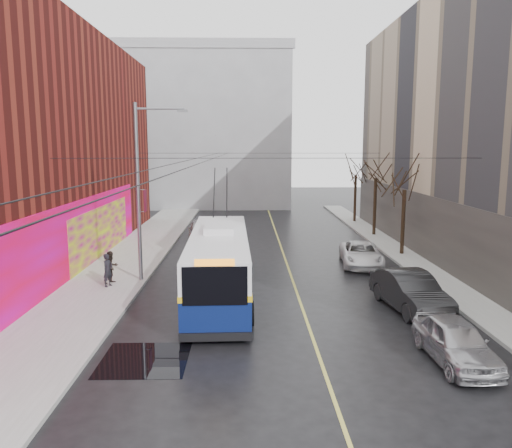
{
  "coord_description": "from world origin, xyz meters",
  "views": [
    {
      "loc": [
        -0.9,
        -14.91,
        6.88
      ],
      "look_at": [
        -0.38,
        11.44,
        2.78
      ],
      "focal_mm": 35.0,
      "sensor_mm": 36.0,
      "label": 1
    }
  ],
  "objects_px": {
    "trolleybus": "(219,263)",
    "parked_car_a": "(456,341)",
    "tree_near": "(405,177)",
    "parked_car_c": "(361,254)",
    "tree_far": "(356,166)",
    "parked_car_b": "(410,291)",
    "pedestrian_a": "(108,270)",
    "pedestrian_b": "(111,267)",
    "streetlight_pole": "(141,188)",
    "following_car": "(201,230)",
    "tree_mid": "(376,168)"
  },
  "relations": [
    {
      "from": "tree_near",
      "to": "pedestrian_b",
      "type": "height_order",
      "value": "tree_near"
    },
    {
      "from": "tree_near",
      "to": "parked_car_a",
      "type": "relative_size",
      "value": 1.55
    },
    {
      "from": "parked_car_a",
      "to": "following_car",
      "type": "xyz_separation_m",
      "value": [
        -10.1,
        21.57,
        0.07
      ]
    },
    {
      "from": "tree_mid",
      "to": "tree_far",
      "type": "bearing_deg",
      "value": 90.0
    },
    {
      "from": "trolleybus",
      "to": "parked_car_a",
      "type": "bearing_deg",
      "value": -44.48
    },
    {
      "from": "trolleybus",
      "to": "parked_car_a",
      "type": "height_order",
      "value": "trolleybus"
    },
    {
      "from": "tree_near",
      "to": "trolleybus",
      "type": "relative_size",
      "value": 0.53
    },
    {
      "from": "pedestrian_b",
      "to": "tree_mid",
      "type": "bearing_deg",
      "value": -15.01
    },
    {
      "from": "following_car",
      "to": "parked_car_b",
      "type": "bearing_deg",
      "value": -64.09
    },
    {
      "from": "trolleybus",
      "to": "pedestrian_b",
      "type": "relative_size",
      "value": 7.5
    },
    {
      "from": "tree_mid",
      "to": "pedestrian_a",
      "type": "relative_size",
      "value": 4.15
    },
    {
      "from": "parked_car_c",
      "to": "tree_mid",
      "type": "bearing_deg",
      "value": 77.51
    },
    {
      "from": "tree_near",
      "to": "pedestrian_a",
      "type": "height_order",
      "value": "tree_near"
    },
    {
      "from": "parked_car_c",
      "to": "pedestrian_a",
      "type": "xyz_separation_m",
      "value": [
        -13.43,
        -4.69,
        0.28
      ]
    },
    {
      "from": "streetlight_pole",
      "to": "trolleybus",
      "type": "relative_size",
      "value": 0.74
    },
    {
      "from": "tree_near",
      "to": "trolleybus",
      "type": "distance_m",
      "value": 14.41
    },
    {
      "from": "pedestrian_a",
      "to": "following_car",
      "type": "bearing_deg",
      "value": 9.87
    },
    {
      "from": "pedestrian_a",
      "to": "pedestrian_b",
      "type": "relative_size",
      "value": 1.0
    },
    {
      "from": "trolleybus",
      "to": "pedestrian_b",
      "type": "bearing_deg",
      "value": 159.99
    },
    {
      "from": "tree_far",
      "to": "parked_car_b",
      "type": "relative_size",
      "value": 1.33
    },
    {
      "from": "parked_car_c",
      "to": "trolleybus",
      "type": "bearing_deg",
      "value": -137.37
    },
    {
      "from": "tree_mid",
      "to": "following_car",
      "type": "xyz_separation_m",
      "value": [
        -13.3,
        -1.27,
        -4.48
      ]
    },
    {
      "from": "following_car",
      "to": "pedestrian_a",
      "type": "bearing_deg",
      "value": -110.77
    },
    {
      "from": "tree_mid",
      "to": "parked_car_a",
      "type": "distance_m",
      "value": 23.51
    },
    {
      "from": "streetlight_pole",
      "to": "tree_near",
      "type": "distance_m",
      "value": 16.28
    },
    {
      "from": "streetlight_pole",
      "to": "parked_car_c",
      "type": "distance_m",
      "value": 13.11
    },
    {
      "from": "parked_car_a",
      "to": "pedestrian_b",
      "type": "bearing_deg",
      "value": 143.99
    },
    {
      "from": "parked_car_a",
      "to": "tree_far",
      "type": "bearing_deg",
      "value": 82.25
    },
    {
      "from": "pedestrian_b",
      "to": "tree_near",
      "type": "bearing_deg",
      "value": -32.59
    },
    {
      "from": "pedestrian_b",
      "to": "trolleybus",
      "type": "bearing_deg",
      "value": -72.76
    },
    {
      "from": "trolleybus",
      "to": "following_car",
      "type": "distance_m",
      "value": 14.38
    },
    {
      "from": "trolleybus",
      "to": "parked_car_b",
      "type": "bearing_deg",
      "value": -16.41
    },
    {
      "from": "tree_mid",
      "to": "parked_car_b",
      "type": "height_order",
      "value": "tree_mid"
    },
    {
      "from": "streetlight_pole",
      "to": "pedestrian_a",
      "type": "bearing_deg",
      "value": -140.07
    },
    {
      "from": "trolleybus",
      "to": "parked_car_c",
      "type": "height_order",
      "value": "trolleybus"
    },
    {
      "from": "trolleybus",
      "to": "parked_car_c",
      "type": "distance_m",
      "value": 9.95
    },
    {
      "from": "parked_car_a",
      "to": "following_car",
      "type": "relative_size",
      "value": 0.91
    },
    {
      "from": "tree_near",
      "to": "tree_far",
      "type": "height_order",
      "value": "tree_far"
    },
    {
      "from": "tree_far",
      "to": "tree_near",
      "type": "bearing_deg",
      "value": -90.0
    },
    {
      "from": "parked_car_c",
      "to": "pedestrian_b",
      "type": "distance_m",
      "value": 14.04
    },
    {
      "from": "tree_mid",
      "to": "following_car",
      "type": "relative_size",
      "value": 1.48
    },
    {
      "from": "streetlight_pole",
      "to": "parked_car_b",
      "type": "xyz_separation_m",
      "value": [
        12.18,
        -4.62,
        -4.03
      ]
    },
    {
      "from": "parked_car_b",
      "to": "following_car",
      "type": "distance_m",
      "value": 19.35
    },
    {
      "from": "tree_near",
      "to": "pedestrian_a",
      "type": "xyz_separation_m",
      "value": [
        -16.63,
        -7.25,
        -4.02
      ]
    },
    {
      "from": "tree_near",
      "to": "pedestrian_b",
      "type": "bearing_deg",
      "value": -158.17
    },
    {
      "from": "streetlight_pole",
      "to": "pedestrian_a",
      "type": "distance_m",
      "value": 4.35
    },
    {
      "from": "parked_car_a",
      "to": "parked_car_b",
      "type": "xyz_separation_m",
      "value": [
        0.24,
        5.21,
        0.11
      ]
    },
    {
      "from": "tree_near",
      "to": "parked_car_c",
      "type": "relative_size",
      "value": 1.33
    },
    {
      "from": "tree_far",
      "to": "parked_car_b",
      "type": "height_order",
      "value": "tree_far"
    },
    {
      "from": "tree_far",
      "to": "pedestrian_b",
      "type": "relative_size",
      "value": 4.07
    }
  ]
}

